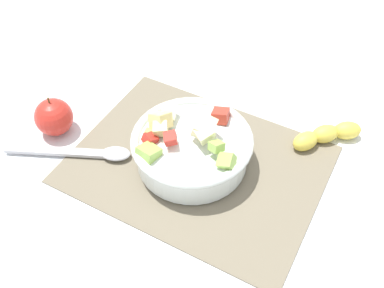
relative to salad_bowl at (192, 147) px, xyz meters
The scene contains 6 objects.
ground_plane 0.05m from the salad_bowl, ahead, with size 2.40×2.40×0.00m, color silver.
placemat 0.04m from the salad_bowl, ahead, with size 0.46×0.35×0.01m, color #756B56.
salad_bowl is the anchor object (origin of this frame).
serving_spoon 0.20m from the salad_bowl, 155.84° to the right, with size 0.23×0.12×0.01m.
whole_apple 0.29m from the salad_bowl, 168.93° to the right, with size 0.08×0.08×0.09m.
banana_whole 0.27m from the salad_bowl, 40.48° to the left, with size 0.13×0.13×0.04m.
Camera 1 is at (0.26, -0.49, 0.66)m, focal length 42.32 mm.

